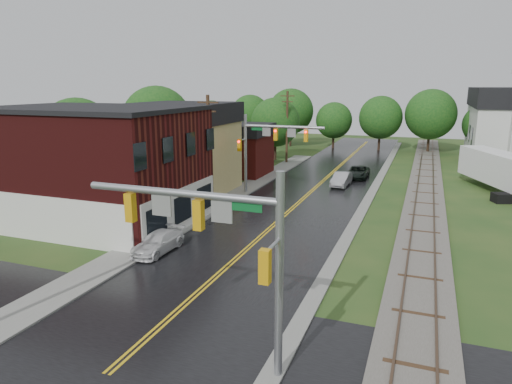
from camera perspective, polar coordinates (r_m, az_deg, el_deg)
The scene contains 21 objects.
ground at distance 17.78m, azimuth -18.21°, elevation -20.89°, with size 160.00×160.00×0.00m, color #23441A.
main_road at distance 43.44m, azimuth 7.06°, elevation 0.18°, with size 10.00×90.00×0.02m, color black.
cross_road at distance 19.10m, azimuth -14.31°, elevation -18.02°, with size 60.00×9.00×0.02m, color black.
curb_right at distance 47.41m, azimuth 14.85°, elevation 0.94°, with size 0.80×70.00×0.12m, color gray.
sidewalk_left at distance 40.74m, azimuth -3.12°, elevation -0.62°, with size 2.40×50.00×0.12m, color gray.
brick_building at distance 34.81m, azimuth -19.52°, elevation 3.20°, with size 14.30×10.30×8.30m.
yellow_house at distance 43.09m, azimuth -8.52°, elevation 4.36°, with size 8.00×7.00×6.40m, color tan.
darkred_building at distance 50.80m, azimuth -2.57°, elevation 4.70°, with size 7.00×6.00×4.40m, color #3F0F0C.
railroad at distance 47.19m, azimuth 20.41°, elevation 0.61°, with size 3.20×80.00×0.30m.
traffic_signal_near at distance 15.38m, azimuth -4.64°, elevation -5.06°, with size 7.34×0.30×7.20m.
traffic_signal_far at distance 40.69m, azimuth 1.47°, elevation 6.50°, with size 7.34×0.43×7.20m.
utility_pole_b at distance 37.43m, azimuth -5.91°, elevation 5.44°, with size 1.80×0.28×9.00m.
utility_pole_c at distance 57.83m, azimuth 3.90°, elevation 8.25°, with size 1.80×0.28×9.00m.
tree_left_a at distance 44.63m, azimuth -21.27°, elevation 6.39°, with size 6.80×6.80×8.67m.
tree_left_b at distance 51.32m, azimuth -12.17°, elevation 8.46°, with size 7.60×7.60×9.69m.
tree_left_c at distance 56.51m, azimuth -4.25°, elevation 7.91°, with size 6.00×6.00×7.65m.
tree_left_e at distance 60.24m, azimuth 2.54°, elevation 8.56°, with size 6.40×6.40×8.16m.
suv_dark at distance 49.91m, azimuth 12.61°, elevation 2.41°, with size 2.10×4.56×1.27m, color black.
sedan_silver at distance 45.68m, azimuth 10.63°, elevation 1.56°, with size 1.42×4.08×1.35m, color #A3A3A7.
pickup_white at distance 27.99m, azimuth -12.17°, elevation -6.21°, with size 1.66×4.08×1.19m, color silver.
semi_trailer at distance 47.80m, azimuth 28.22°, elevation 2.55°, with size 6.53×11.41×3.63m.
Camera 1 is at (9.74, -11.19, 9.81)m, focal length 32.00 mm.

